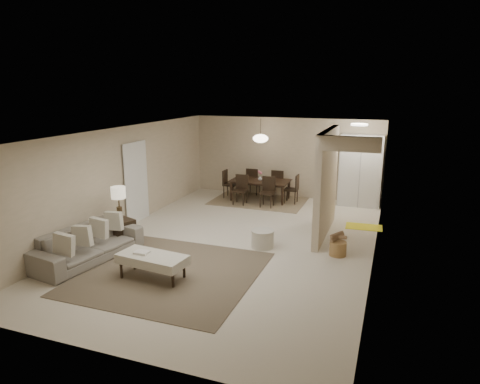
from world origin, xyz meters
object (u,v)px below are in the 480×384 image
at_px(side_table, 121,232).
at_px(wicker_basket, 338,249).
at_px(pantry_cabinet, 361,171).
at_px(sofa, 88,244).
at_px(ottoman_bench, 152,260).
at_px(dining_table, 260,190).
at_px(round_pouf, 263,239).

xyz_separation_m(side_table, wicker_basket, (4.69, 0.94, -0.12)).
bearing_deg(pantry_cabinet, sofa, -128.06).
relative_size(ottoman_bench, dining_table, 0.74).
distance_m(round_pouf, dining_table, 4.00).
xyz_separation_m(ottoman_bench, round_pouf, (1.44, 2.18, -0.17)).
distance_m(round_pouf, wicker_basket, 1.62).
bearing_deg(wicker_basket, round_pouf, -176.45).
height_order(ottoman_bench, side_table, side_table).
height_order(sofa, dining_table, sofa).
distance_m(wicker_basket, dining_table, 4.69).
bearing_deg(ottoman_bench, side_table, 146.47).
height_order(round_pouf, dining_table, dining_table).
bearing_deg(sofa, dining_table, -9.00).
height_order(wicker_basket, dining_table, dining_table).
distance_m(pantry_cabinet, ottoman_bench, 7.18).
relative_size(side_table, round_pouf, 1.08).
xyz_separation_m(sofa, round_pouf, (3.12, 1.88, -0.14)).
height_order(pantry_cabinet, wicker_basket, pantry_cabinet).
distance_m(ottoman_bench, round_pouf, 2.62).
bearing_deg(side_table, dining_table, 68.60).
bearing_deg(dining_table, round_pouf, -71.99).
height_order(ottoman_bench, wicker_basket, ottoman_bench).
bearing_deg(ottoman_bench, dining_table, 94.18).
height_order(sofa, ottoman_bench, sofa).
height_order(side_table, wicker_basket, side_table).
distance_m(side_table, round_pouf, 3.19).
xyz_separation_m(sofa, ottoman_bench, (1.68, -0.30, 0.03)).
bearing_deg(pantry_cabinet, round_pouf, -111.53).
bearing_deg(pantry_cabinet, ottoman_bench, -115.88).
xyz_separation_m(round_pouf, dining_table, (-1.26, 3.80, 0.12)).
bearing_deg(ottoman_bench, round_pouf, 62.46).
distance_m(ottoman_bench, dining_table, 5.98).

